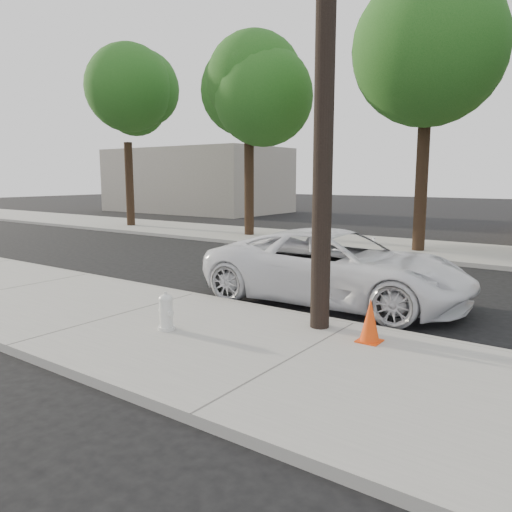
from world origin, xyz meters
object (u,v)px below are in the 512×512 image
(utility_pole, at_px, (325,61))
(police_cruiser, at_px, (336,267))
(fire_hydrant, at_px, (166,312))
(traffic_cone, at_px, (370,321))

(utility_pole, relative_size, police_cruiser, 1.52)
(fire_hydrant, bearing_deg, utility_pole, 49.88)
(fire_hydrant, relative_size, traffic_cone, 0.89)
(utility_pole, xyz_separation_m, police_cruiser, (-0.82, 2.27, -3.87))
(utility_pole, relative_size, traffic_cone, 12.43)
(utility_pole, distance_m, police_cruiser, 4.56)
(utility_pole, height_order, traffic_cone, utility_pole)
(utility_pole, relative_size, fire_hydrant, 14.05)
(fire_hydrant, height_order, traffic_cone, traffic_cone)
(police_cruiser, height_order, fire_hydrant, police_cruiser)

